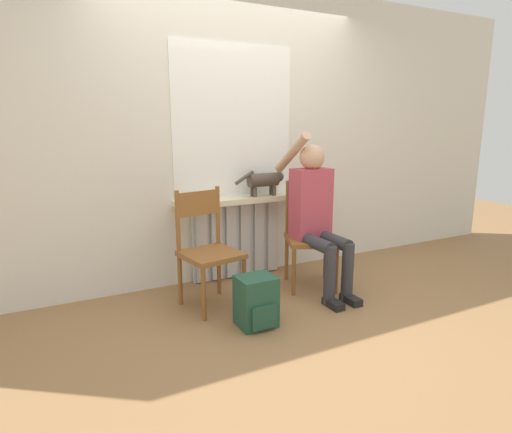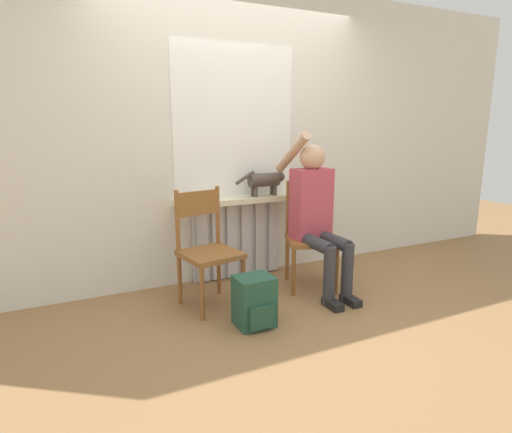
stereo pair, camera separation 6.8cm
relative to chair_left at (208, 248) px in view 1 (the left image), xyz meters
The scene contains 10 objects.
ground_plane 0.94m from the chair_left, 53.10° to the right, with size 12.00×12.00×0.00m, color olive.
wall_with_window 1.15m from the chair_left, 50.18° to the left, with size 7.00×0.06×2.70m.
radiator 0.71m from the chair_left, 46.09° to the left, with size 0.89×0.08×0.74m.
windowsill 0.71m from the chair_left, 41.99° to the left, with size 1.23×0.23×0.05m.
window_glass 1.23m from the chair_left, 48.42° to the left, with size 1.18×0.01×1.36m.
chair_left is the anchor object (origin of this frame).
chair_right 0.98m from the chair_left, ahead, with size 0.55×0.55×0.95m.
person 1.00m from the chair_left, ahead, with size 0.36×0.98×1.40m.
cat 0.95m from the chair_left, 28.99° to the left, with size 0.51×0.13×0.25m.
backpack 0.61m from the chair_left, 70.97° to the right, with size 0.27×0.26×0.38m.
Camera 1 is at (-1.64, -2.46, 1.46)m, focal length 30.00 mm.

